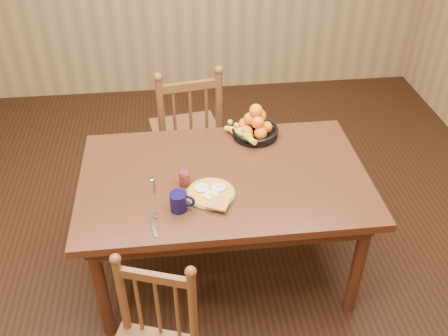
{
  "coord_description": "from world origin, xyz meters",
  "views": [
    {
      "loc": [
        -0.25,
        -2.19,
        2.44
      ],
      "look_at": [
        0.0,
        0.0,
        0.8
      ],
      "focal_mm": 40.0,
      "sensor_mm": 36.0,
      "label": 1
    }
  ],
  "objects": [
    {
      "name": "juice_glass",
      "position": [
        -0.22,
        -0.06,
        0.79
      ],
      "size": [
        0.06,
        0.06,
        0.09
      ],
      "color": "silver",
      "rests_on": "dining_table"
    },
    {
      "name": "dining_table",
      "position": [
        0.0,
        0.0,
        0.67
      ],
      "size": [
        1.6,
        1.0,
        0.75
      ],
      "color": "black",
      "rests_on": "ground"
    },
    {
      "name": "chair_far",
      "position": [
        -0.17,
        0.83,
        0.51
      ],
      "size": [
        0.54,
        0.52,
        1.05
      ],
      "rotation": [
        0.0,
        0.0,
        3.29
      ],
      "color": "#482A15",
      "rests_on": "ground"
    },
    {
      "name": "breakfast_plate",
      "position": [
        -0.09,
        -0.16,
        0.76
      ],
      "size": [
        0.26,
        0.3,
        0.04
      ],
      "color": "#59601E",
      "rests_on": "dining_table"
    },
    {
      "name": "fork",
      "position": [
        -0.39,
        -0.35,
        0.75
      ],
      "size": [
        0.05,
        0.18,
        0.0
      ],
      "rotation": [
        0.0,
        0.0,
        0.22
      ],
      "color": "silver",
      "rests_on": "dining_table"
    },
    {
      "name": "fruit_bowl",
      "position": [
        0.23,
        0.38,
        0.81
      ],
      "size": [
        0.32,
        0.32,
        0.22
      ],
      "color": "black",
      "rests_on": "dining_table"
    },
    {
      "name": "room",
      "position": [
        0.0,
        0.0,
        1.35
      ],
      "size": [
        4.52,
        5.02,
        2.72
      ],
      "color": "black",
      "rests_on": "ground"
    },
    {
      "name": "coffee_mug",
      "position": [
        -0.26,
        -0.26,
        0.8
      ],
      "size": [
        0.13,
        0.09,
        0.1
      ],
      "color": "black",
      "rests_on": "dining_table"
    },
    {
      "name": "spoon",
      "position": [
        -0.4,
        -0.01,
        0.75
      ],
      "size": [
        0.04,
        0.16,
        0.01
      ],
      "rotation": [
        0.0,
        0.0,
        0.04
      ],
      "color": "silver",
      "rests_on": "dining_table"
    }
  ]
}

